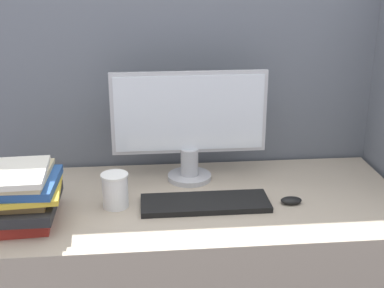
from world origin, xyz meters
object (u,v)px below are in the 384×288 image
object	(u,v)px
book_stack	(22,195)
monitor	(189,125)
keyboard	(205,203)
mouse	(291,200)
coffee_cup	(115,190)

from	to	relation	value
book_stack	monitor	bearing A→B (deg)	26.51
keyboard	mouse	xyz separation A→B (m)	(0.31, -0.01, 0.00)
coffee_cup	book_stack	distance (m)	0.31
keyboard	mouse	size ratio (longest dim) A/B	5.99
monitor	keyboard	distance (m)	0.32
monitor	keyboard	xyz separation A→B (m)	(0.03, -0.24, -0.22)
monitor	book_stack	world-z (taller)	monitor
mouse	coffee_cup	world-z (taller)	coffee_cup
monitor	keyboard	size ratio (longest dim) A/B	1.31
keyboard	mouse	distance (m)	0.31
book_stack	keyboard	bearing A→B (deg)	4.59
monitor	keyboard	bearing A→B (deg)	-81.89
keyboard	coffee_cup	xyz separation A→B (m)	(-0.31, 0.02, 0.05)
keyboard	coffee_cup	size ratio (longest dim) A/B	3.66
keyboard	coffee_cup	distance (m)	0.32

